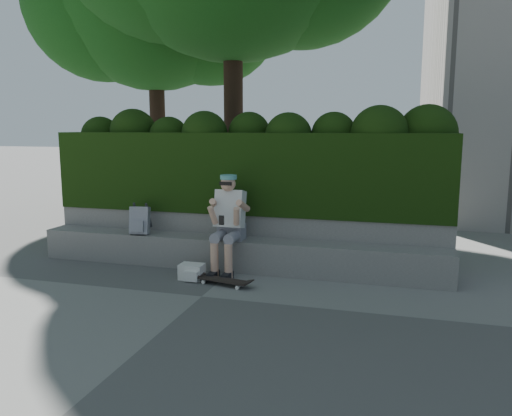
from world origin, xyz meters
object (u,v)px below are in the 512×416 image
(skateboard, at_px, (223,280))
(backpack_plaid, at_px, (140,221))
(backpack_ground, at_px, (192,272))
(person, at_px, (229,220))

(skateboard, height_order, backpack_plaid, backpack_plaid)
(backpack_ground, bearing_deg, person, 49.55)
(person, height_order, skateboard, person)
(person, xyz_separation_m, backpack_ground, (-0.38, -0.44, -0.65))
(person, distance_m, backpack_plaid, 1.43)
(skateboard, xyz_separation_m, backpack_plaid, (-1.54, 0.66, 0.59))
(person, bearing_deg, skateboard, -78.51)
(person, bearing_deg, backpack_plaid, 176.73)
(skateboard, relative_size, backpack_plaid, 1.83)
(skateboard, relative_size, backpack_ground, 2.35)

